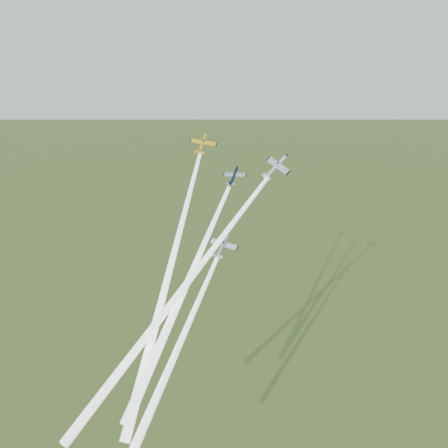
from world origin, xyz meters
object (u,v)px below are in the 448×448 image
at_px(plane_silver_right, 276,167).
at_px(plane_silver_low, 222,246).
at_px(plane_navy, 234,176).
at_px(plane_yellow, 203,144).

bearing_deg(plane_silver_right, plane_silver_low, -99.82).
bearing_deg(plane_silver_low, plane_navy, 110.28).
bearing_deg(plane_silver_low, plane_yellow, 134.78).
distance_m(plane_silver_right, plane_silver_low, 21.98).
bearing_deg(plane_yellow, plane_silver_low, -61.56).
relative_size(plane_silver_right, plane_silver_low, 1.12).
distance_m(plane_yellow, plane_silver_right, 27.41).
distance_m(plane_yellow, plane_navy, 16.45).
relative_size(plane_yellow, plane_silver_low, 0.99).
xyz_separation_m(plane_yellow, plane_navy, (14.41, -5.59, -5.64)).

